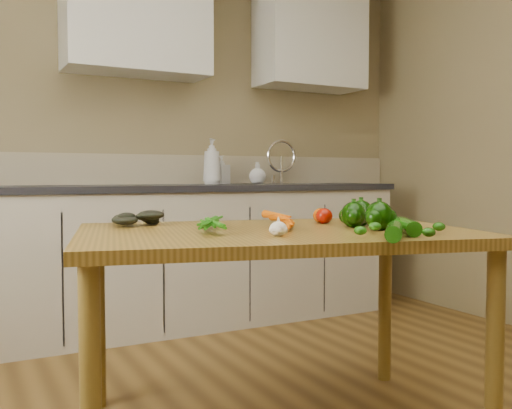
{
  "coord_description": "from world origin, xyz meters",
  "views": [
    {
      "loc": [
        -1.12,
        -1.25,
        0.96
      ],
      "look_at": [
        -0.04,
        0.83,
        0.84
      ],
      "focal_mm": 40.0,
      "sensor_mm": 36.0,
      "label": 1
    }
  ],
  "objects": [
    {
      "name": "room",
      "position": [
        0.0,
        0.17,
        1.25
      ],
      "size": [
        4.04,
        5.04,
        2.64
      ],
      "color": "brown",
      "rests_on": "ground"
    },
    {
      "name": "counter_run",
      "position": [
        0.21,
        2.19,
        0.46
      ],
      "size": [
        2.84,
        0.64,
        1.14
      ],
      "color": "#B5AB96",
      "rests_on": "ground"
    },
    {
      "name": "upper_cabinets",
      "position": [
        0.51,
        2.32,
        1.95
      ],
      "size": [
        2.15,
        0.35,
        0.7
      ],
      "color": "silver",
      "rests_on": "room"
    },
    {
      "name": "table",
      "position": [
        -0.09,
        0.58,
        0.68
      ],
      "size": [
        1.6,
        1.22,
        0.76
      ],
      "rotation": [
        0.0,
        0.0,
        -0.24
      ],
      "color": "olive",
      "rests_on": "ground"
    },
    {
      "name": "soap_bottle_a",
      "position": [
        0.38,
        2.25,
        1.05
      ],
      "size": [
        0.17,
        0.17,
        0.3
      ],
      "primitive_type": "imported",
      "rotation": [
        0.0,
        0.0,
        2.41
      ],
      "color": "silver",
      "rests_on": "counter_run"
    },
    {
      "name": "soap_bottle_b",
      "position": [
        0.5,
        2.36,
        1.0
      ],
      "size": [
        0.12,
        0.12,
        0.2
      ],
      "primitive_type": "imported",
      "rotation": [
        0.0,
        0.0,
        3.55
      ],
      "color": "silver",
      "rests_on": "counter_run"
    },
    {
      "name": "soap_bottle_c",
      "position": [
        0.74,
        2.28,
        0.98
      ],
      "size": [
        0.12,
        0.12,
        0.15
      ],
      "primitive_type": "imported",
      "rotation": [
        0.0,
        0.0,
        3.18
      ],
      "color": "silver",
      "rests_on": "counter_run"
    },
    {
      "name": "carrot_bunch",
      "position": [
        -0.14,
        0.6,
        0.8
      ],
      "size": [
        0.3,
        0.26,
        0.07
      ],
      "primitive_type": null,
      "rotation": [
        0.0,
        0.0,
        -0.24
      ],
      "color": "#DF5C05",
      "rests_on": "table"
    },
    {
      "name": "leafy_greens",
      "position": [
        -0.49,
        0.98,
        0.81
      ],
      "size": [
        0.2,
        0.18,
        0.1
      ],
      "primitive_type": null,
      "color": "black",
      "rests_on": "table"
    },
    {
      "name": "garlic_bulb",
      "position": [
        -0.19,
        0.37,
        0.79
      ],
      "size": [
        0.06,
        0.06,
        0.05
      ],
      "primitive_type": "ellipsoid",
      "color": "white",
      "rests_on": "table"
    },
    {
      "name": "pepper_a",
      "position": [
        0.22,
        0.51,
        0.81
      ],
      "size": [
        0.1,
        0.1,
        0.1
      ],
      "primitive_type": "sphere",
      "color": "black",
      "rests_on": "table"
    },
    {
      "name": "pepper_b",
      "position": [
        0.3,
        0.57,
        0.81
      ],
      "size": [
        0.1,
        0.1,
        0.1
      ],
      "primitive_type": "sphere",
      "color": "black",
      "rests_on": "table"
    },
    {
      "name": "pepper_c",
      "position": [
        0.23,
        0.38,
        0.81
      ],
      "size": [
        0.1,
        0.1,
        0.1
      ],
      "primitive_type": "sphere",
      "color": "black",
      "rests_on": "table"
    },
    {
      "name": "tomato_a",
      "position": [
        0.22,
        0.7,
        0.79
      ],
      "size": [
        0.07,
        0.07,
        0.06
      ],
      "primitive_type": "ellipsoid",
      "color": "#900F02",
      "rests_on": "table"
    },
    {
      "name": "tomato_b",
      "position": [
        0.23,
        0.74,
        0.79
      ],
      "size": [
        0.07,
        0.07,
        0.06
      ],
      "primitive_type": "ellipsoid",
      "color": "#C84B05",
      "rests_on": "table"
    },
    {
      "name": "tomato_c",
      "position": [
        0.32,
        0.62,
        0.79
      ],
      "size": [
        0.06,
        0.06,
        0.06
      ],
      "primitive_type": "ellipsoid",
      "color": "#C84B05",
      "rests_on": "table"
    },
    {
      "name": "zucchini_a",
      "position": [
        0.23,
        0.22,
        0.79
      ],
      "size": [
        0.15,
        0.21,
        0.05
      ],
      "primitive_type": "cylinder",
      "rotation": [
        1.57,
        0.0,
        -0.52
      ],
      "color": "#124807",
      "rests_on": "table"
    },
    {
      "name": "zucchini_b",
      "position": [
        0.08,
        0.12,
        0.79
      ],
      "size": [
        0.18,
        0.19,
        0.05
      ],
      "primitive_type": "cylinder",
      "rotation": [
        1.57,
        0.0,
        -0.74
      ],
      "color": "#124807",
      "rests_on": "table"
    }
  ]
}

